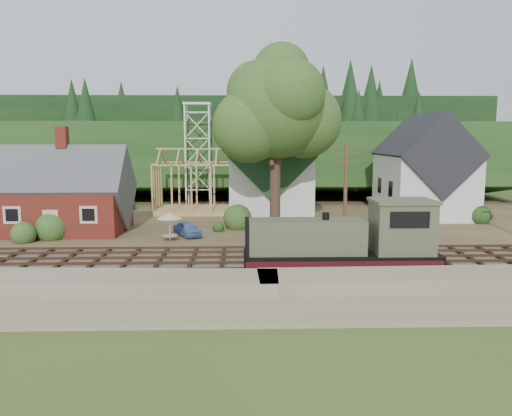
{
  "coord_description": "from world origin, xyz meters",
  "views": [
    {
      "loc": [
        -0.78,
        -31.96,
        8.34
      ],
      "look_at": [
        0.27,
        6.0,
        3.0
      ],
      "focal_mm": 35.0,
      "sensor_mm": 36.0,
      "label": 1
    }
  ],
  "objects_px": {
    "locomotive": "(348,244)",
    "car_red": "(473,213)",
    "car_blue": "(187,229)",
    "car_green": "(26,222)",
    "patio_set": "(170,217)"
  },
  "relations": [
    {
      "from": "car_red",
      "to": "car_blue",
      "type": "bearing_deg",
      "value": 114.41
    },
    {
      "from": "car_blue",
      "to": "car_red",
      "type": "height_order",
      "value": "car_blue"
    },
    {
      "from": "car_red",
      "to": "patio_set",
      "type": "distance_m",
      "value": 30.61
    },
    {
      "from": "locomotive",
      "to": "car_red",
      "type": "bearing_deg",
      "value": 49.76
    },
    {
      "from": "car_red",
      "to": "patio_set",
      "type": "relative_size",
      "value": 1.76
    },
    {
      "from": "locomotive",
      "to": "patio_set",
      "type": "xyz_separation_m",
      "value": [
        -12.06,
        9.96,
        0.13
      ]
    },
    {
      "from": "car_blue",
      "to": "patio_set",
      "type": "relative_size",
      "value": 1.6
    },
    {
      "from": "locomotive",
      "to": "patio_set",
      "type": "height_order",
      "value": "locomotive"
    },
    {
      "from": "car_blue",
      "to": "car_green",
      "type": "bearing_deg",
      "value": 136.26
    },
    {
      "from": "car_blue",
      "to": "car_red",
      "type": "relative_size",
      "value": 0.91
    },
    {
      "from": "car_blue",
      "to": "car_green",
      "type": "height_order",
      "value": "car_blue"
    },
    {
      "from": "car_blue",
      "to": "car_red",
      "type": "xyz_separation_m",
      "value": [
        27.74,
        8.17,
        -0.06
      ]
    },
    {
      "from": "locomotive",
      "to": "car_red",
      "type": "relative_size",
      "value": 2.96
    },
    {
      "from": "locomotive",
      "to": "car_blue",
      "type": "height_order",
      "value": "locomotive"
    },
    {
      "from": "locomotive",
      "to": "car_blue",
      "type": "xyz_separation_m",
      "value": [
        -10.89,
        11.75,
        -1.15
      ]
    }
  ]
}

